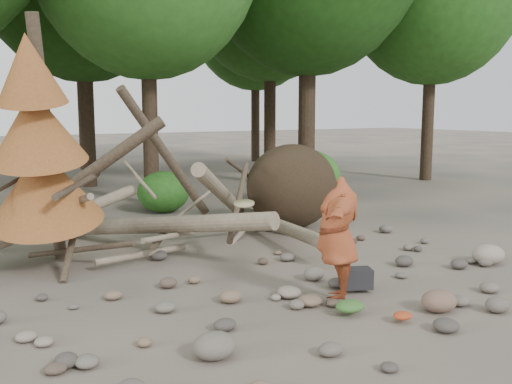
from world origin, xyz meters
TOP-DOWN VIEW (x-y plane):
  - ground at (0.00, 0.00)m, footprint 120.00×120.00m
  - deadfall_pile at (2.02, 4.24)m, footprint 8.55×5.24m
  - dead_conifer at (-3.12, 3.37)m, footprint 2.06×2.16m
  - bush_mid at (0.80, 7.80)m, footprint 1.40×1.40m
  - bush_right at (5.00, 7.00)m, footprint 2.00×2.00m
  - frisbee_thrower at (0.19, -0.36)m, footprint 2.89×1.93m
  - backpack at (0.76, -0.13)m, footprint 0.54×0.46m
  - cloth_green at (0.01, -0.87)m, footprint 0.42×0.35m
  - cloth_orange at (0.41, -1.44)m, footprint 0.27×0.22m
  - boulder_front_left at (-2.17, -1.14)m, footprint 0.50×0.45m
  - boulder_front_right at (1.16, -1.38)m, footprint 0.50×0.45m
  - boulder_mid_right at (3.85, -0.15)m, footprint 0.60×0.54m

SIDE VIEW (x-z plane):
  - ground at x=0.00m, z-range 0.00..0.00m
  - cloth_orange at x=0.41m, z-range 0.00..0.10m
  - cloth_green at x=0.01m, z-range 0.00..0.16m
  - backpack at x=0.76m, z-range 0.00..0.30m
  - boulder_front_left at x=-2.17m, z-range 0.00..0.30m
  - boulder_front_right at x=1.16m, z-range 0.00..0.30m
  - boulder_mid_right at x=3.85m, z-range 0.00..0.36m
  - bush_mid at x=0.80m, z-range 0.00..1.12m
  - bush_right at x=5.00m, z-range 0.00..1.60m
  - deadfall_pile at x=2.02m, z-range -0.70..2.60m
  - frisbee_thrower at x=0.19m, z-range 0.08..1.83m
  - dead_conifer at x=-3.12m, z-range -0.06..4.29m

